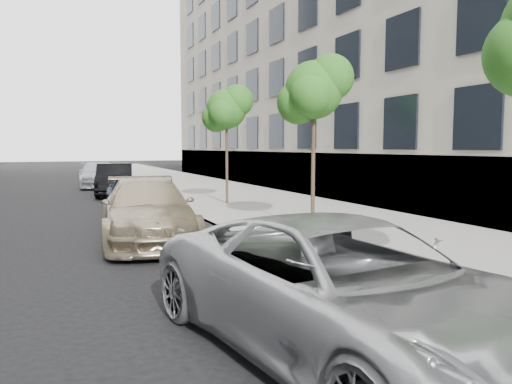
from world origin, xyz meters
TOP-DOWN VIEW (x-y plane):
  - sidewalk at (4.30, 24.00)m, footprint 6.40×72.00m
  - curb at (1.18, 24.00)m, footprint 0.15×72.00m
  - tree_mid at (3.23, 8.00)m, footprint 1.77×1.57m
  - tree_far at (3.23, 14.50)m, footprint 1.79×1.59m
  - minivan at (-0.10, 1.42)m, footprint 3.19×5.60m
  - suv at (-0.81, 8.80)m, footprint 2.60×5.28m
  - sedan_blue at (-0.18, 13.89)m, footprint 1.90×3.89m
  - sedan_black at (-0.10, 20.63)m, footprint 2.22×4.66m
  - sedan_rear at (-0.40, 25.86)m, footprint 2.18×4.87m

SIDE VIEW (x-z plane):
  - sidewalk at x=4.30m, z-range 0.00..0.14m
  - curb at x=1.18m, z-range 0.00..0.14m
  - sedan_blue at x=-0.18m, z-range 0.00..1.28m
  - sedan_rear at x=-0.40m, z-range 0.00..1.39m
  - minivan at x=-0.10m, z-range 0.00..1.47m
  - suv at x=-0.81m, z-range 0.00..1.47m
  - sedan_black at x=-0.10m, z-range 0.00..1.48m
  - tree_far at x=3.23m, z-range 1.44..5.82m
  - tree_mid at x=3.23m, z-range 1.46..5.83m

